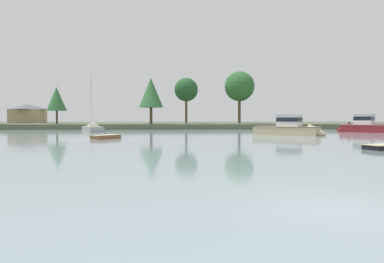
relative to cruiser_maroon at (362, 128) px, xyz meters
The scene contains 11 objects.
ground_plane 57.01m from the cruiser_maroon, 119.60° to the right, with size 402.15×402.15×0.00m, color gray.
far_shore_bank 45.48m from the cruiser_maroon, 128.25° to the left, with size 180.97×41.24×1.09m, color #4C563D.
cruiser_maroon is the anchor object (origin of this frame).
sailboat_grey 47.99m from the cruiser_maroon, behind, with size 5.59×8.51×11.27m.
cruiser_sand 17.94m from the cruiser_maroon, 149.07° to the right, with size 10.39×8.80×5.45m.
dinghy_wood 44.37m from the cruiser_maroon, 158.20° to the right, with size 3.68×3.84×0.66m.
shore_tree_far_right 43.22m from the cruiser_maroon, 153.30° to the left, with size 5.41×5.41×10.33m.
shore_tree_left_mid 41.25m from the cruiser_maroon, 137.81° to the left, with size 5.82×5.82×11.24m.
shore_tree_inland_b 65.39m from the cruiser_maroon, 158.25° to the left, with size 4.55×4.55×8.61m.
shore_tree_left 33.60m from the cruiser_maroon, 120.77° to the left, with size 7.47×7.47×13.00m.
cottage_behind_trees 79.62m from the cruiser_maroon, 154.02° to the left, with size 8.26×7.23×4.89m.
Camera 1 is at (-4.67, -9.86, 2.65)m, focal length 32.63 mm.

